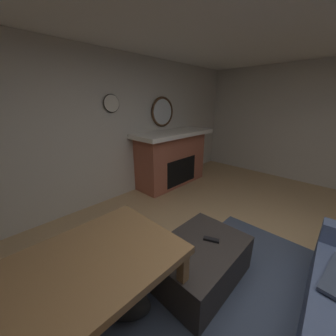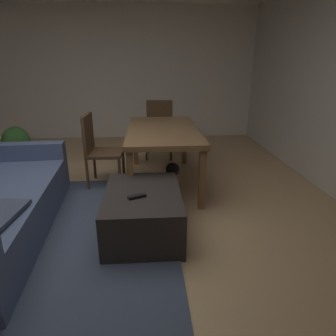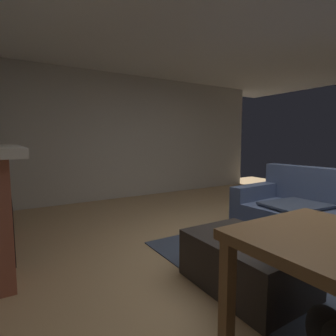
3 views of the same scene
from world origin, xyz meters
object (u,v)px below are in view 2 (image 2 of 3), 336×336
(small_dog, at_px, (163,181))
(dining_chair_north, at_px, (98,146))
(dining_table, at_px, (163,134))
(potted_plant, at_px, (16,142))
(tv_remote, at_px, (137,197))
(ottoman_coffee_table, at_px, (143,212))
(dining_chair_east, at_px, (159,126))

(small_dog, bearing_deg, dining_chair_north, 63.37)
(dining_table, bearing_deg, potted_plant, 64.40)
(tv_remote, distance_m, dining_chair_north, 1.45)
(dining_table, height_order, dining_chair_north, dining_chair_north)
(ottoman_coffee_table, bearing_deg, small_dog, -15.60)
(dining_chair_north, distance_m, small_dog, 0.97)
(dining_table, xyz_separation_m, small_dog, (-0.40, 0.02, -0.48))
(dining_chair_north, bearing_deg, dining_table, -90.27)
(ottoman_coffee_table, height_order, tv_remote, tv_remote)
(potted_plant, bearing_deg, dining_table, -115.60)
(dining_chair_north, xyz_separation_m, small_dog, (-0.41, -0.81, -0.34))
(potted_plant, bearing_deg, tv_remote, -140.38)
(dining_table, xyz_separation_m, dining_chair_north, (0.00, 0.84, -0.14))
(dining_chair_east, bearing_deg, potted_plant, 92.80)
(tv_remote, height_order, potted_plant, potted_plant)
(potted_plant, bearing_deg, ottoman_coffee_table, -138.25)
(tv_remote, xyz_separation_m, potted_plant, (2.45, 2.03, -0.12))
(dining_chair_north, distance_m, potted_plant, 1.87)
(small_dog, bearing_deg, dining_chair_east, -1.12)
(tv_remote, distance_m, dining_chair_east, 2.59)
(tv_remote, relative_size, dining_chair_east, 0.17)
(ottoman_coffee_table, relative_size, small_dog, 1.98)
(ottoman_coffee_table, bearing_deg, potted_plant, 41.75)
(ottoman_coffee_table, distance_m, dining_table, 1.32)
(dining_chair_north, bearing_deg, ottoman_coffee_table, -154.33)
(dining_chair_north, bearing_deg, small_dog, -116.63)
(ottoman_coffee_table, height_order, dining_table, dining_table)
(dining_chair_north, xyz_separation_m, dining_chair_east, (1.23, -0.84, 0.00))
(dining_table, bearing_deg, ottoman_coffee_table, 168.37)
(potted_plant, xyz_separation_m, small_dog, (-1.52, -2.31, -0.12))
(tv_remote, bearing_deg, dining_chair_east, -30.22)
(small_dog, bearing_deg, potted_plant, 56.62)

